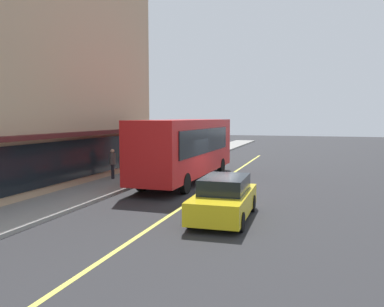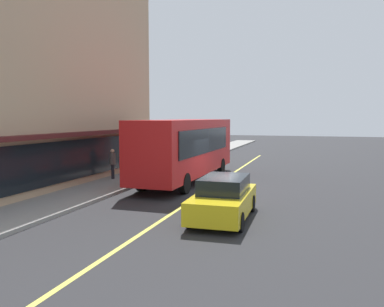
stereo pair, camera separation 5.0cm
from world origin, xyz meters
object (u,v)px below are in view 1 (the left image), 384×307
(traffic_light, at_px, (165,134))
(bus, at_px, (187,147))
(pedestrian_waiting, at_px, (113,161))
(car_yellow, at_px, (224,198))
(pedestrian_near_storefront, at_px, (123,166))

(traffic_light, bearing_deg, bus, -140.51)
(bus, xyz_separation_m, pedestrian_waiting, (-1.35, 3.99, -0.81))
(traffic_light, distance_m, car_yellow, 12.50)
(traffic_light, distance_m, pedestrian_waiting, 4.81)
(bus, xyz_separation_m, pedestrian_near_storefront, (-2.79, 2.61, -0.88))
(traffic_light, distance_m, pedestrian_near_storefront, 5.98)
(bus, height_order, traffic_light, bus)
(bus, relative_size, pedestrian_waiting, 6.56)
(bus, distance_m, traffic_light, 3.94)
(bus, height_order, pedestrian_near_storefront, bus)
(bus, bearing_deg, pedestrian_near_storefront, 136.98)
(pedestrian_waiting, height_order, pedestrian_near_storefront, pedestrian_waiting)
(traffic_light, xyz_separation_m, car_yellow, (-10.59, -6.39, -1.79))
(car_yellow, xyz_separation_m, pedestrian_near_storefront, (4.78, 6.51, 0.36))
(pedestrian_waiting, relative_size, pedestrian_near_storefront, 1.06)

